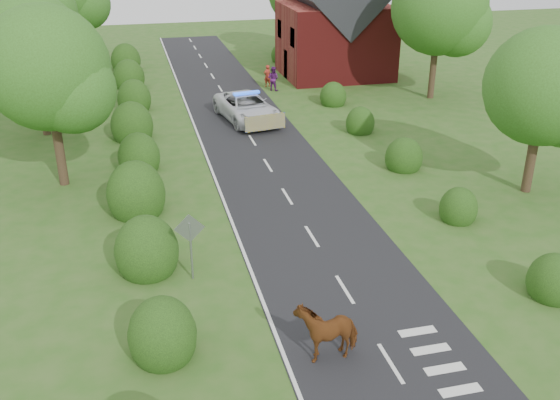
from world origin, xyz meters
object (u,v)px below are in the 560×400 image
object	(u,v)px
road_sign	(190,237)
police_van	(247,107)
cow	(327,332)
pedestrian_red	(267,76)
pedestrian_purple	(273,79)

from	to	relation	value
road_sign	police_van	xyz separation A→B (m)	(5.45, 17.85, -0.81)
cow	pedestrian_red	world-z (taller)	pedestrian_red
pedestrian_red	pedestrian_purple	distance (m)	1.19
road_sign	cow	xyz separation A→B (m)	(3.35, -5.06, -0.92)
road_sign	cow	bearing A→B (deg)	-56.49
pedestrian_red	police_van	bearing A→B (deg)	47.41
road_sign	police_van	bearing A→B (deg)	73.03
road_sign	pedestrian_red	bearing A→B (deg)	71.67
cow	pedestrian_red	xyz separation A→B (m)	(5.19, 30.84, 0.08)
road_sign	pedestrian_red	distance (m)	27.17
pedestrian_red	pedestrian_purple	xyz separation A→B (m)	(0.17, -1.17, 0.07)
police_van	pedestrian_purple	xyz separation A→B (m)	(3.26, 6.76, 0.04)
road_sign	cow	distance (m)	6.14
cow	pedestrian_red	distance (m)	31.27
police_van	pedestrian_red	distance (m)	8.51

